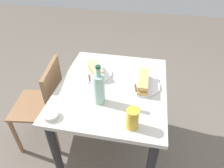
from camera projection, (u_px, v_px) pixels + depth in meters
ground_plane at (112, 147)px, 1.96m from camera, size 8.00×8.00×0.00m
dining_table at (112, 100)px, 1.58m from camera, size 0.91×0.79×0.75m
chair_far at (46, 102)px, 1.76m from camera, size 0.45×0.45×0.84m
plate_near at (143, 86)px, 1.49m from camera, size 0.25×0.25×0.01m
baguette_sandwich_near at (143, 81)px, 1.46m from camera, size 0.25×0.08×0.07m
knife_near at (135, 85)px, 1.48m from camera, size 0.18×0.05×0.01m
plate_far at (96, 74)px, 1.61m from camera, size 0.25×0.25×0.01m
baguette_sandwich_far at (95, 70)px, 1.58m from camera, size 0.20×0.16×0.07m
knife_far at (89, 75)px, 1.57m from camera, size 0.17×0.07×0.01m
water_bottle at (99, 89)px, 1.29m from camera, size 0.08×0.08×0.28m
beer_glass at (132, 119)px, 1.15m from camera, size 0.08×0.08×0.13m
olive_bowl at (51, 115)px, 1.24m from camera, size 0.10×0.10×0.03m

